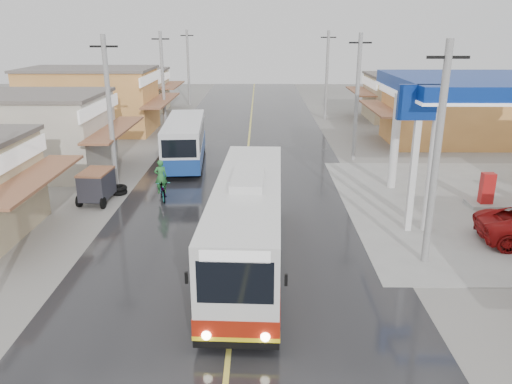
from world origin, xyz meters
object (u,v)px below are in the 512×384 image
at_px(coach_bus, 248,222).
at_px(cyclist, 162,186).
at_px(tricycle_near, 96,184).
at_px(second_bus, 185,141).
at_px(tyre_stack, 119,190).

bearing_deg(coach_bus, cyclist, 124.23).
xyz_separation_m(cyclist, tricycle_near, (-3.14, -0.50, 0.25)).
bearing_deg(second_bus, tricycle_near, -118.21).
xyz_separation_m(coach_bus, tyre_stack, (-6.97, 8.06, -1.44)).
bearing_deg(tyre_stack, coach_bus, -49.16).
distance_m(tricycle_near, tyre_stack, 1.66).
relative_size(second_bus, tricycle_near, 3.81).
bearing_deg(tyre_stack, tricycle_near, -117.75).
xyz_separation_m(coach_bus, tricycle_near, (-7.67, 6.74, -0.73)).
distance_m(cyclist, tricycle_near, 3.19).
bearing_deg(second_bus, coach_bus, -77.08).
height_order(second_bus, cyclist, second_bus).
height_order(second_bus, tricycle_near, second_bus).
xyz_separation_m(second_bus, tricycle_near, (-3.33, -7.44, -0.56)).
height_order(coach_bus, tyre_stack, coach_bus).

